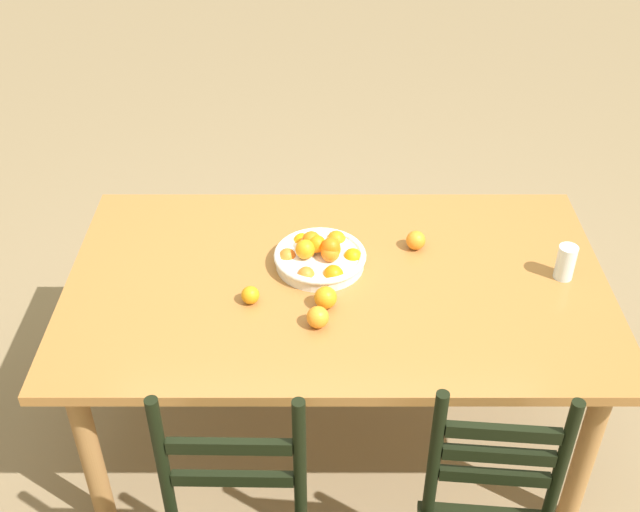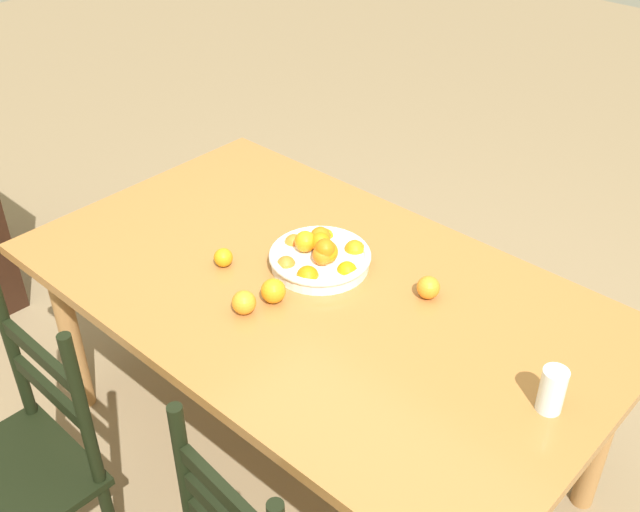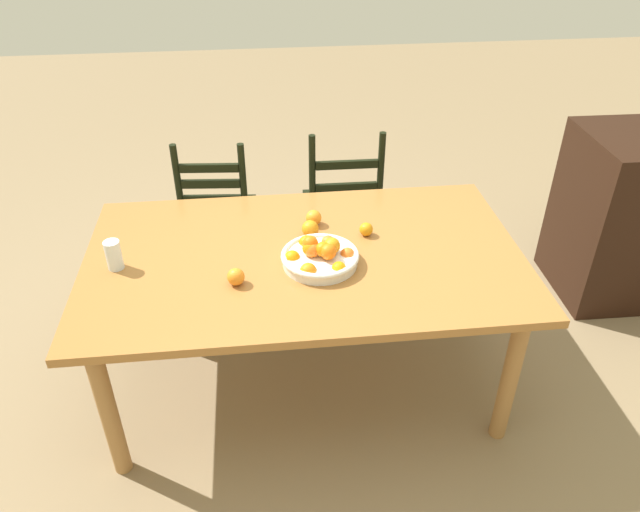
# 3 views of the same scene
# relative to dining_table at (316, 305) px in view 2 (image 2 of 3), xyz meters

# --- Properties ---
(ground_plane) EXTENTS (12.00, 12.00, 0.00)m
(ground_plane) POSITION_rel_dining_table_xyz_m (0.00, 0.00, -0.66)
(ground_plane) COLOR #867050
(dining_table) EXTENTS (1.86, 1.10, 0.74)m
(dining_table) POSITION_rel_dining_table_xyz_m (0.00, 0.00, 0.00)
(dining_table) COLOR #A16933
(dining_table) RESTS_ON ground
(chair_by_cabinet) EXTENTS (0.43, 0.43, 0.96)m
(chair_by_cabinet) POSITION_rel_dining_table_xyz_m (0.30, 0.90, -0.23)
(chair_by_cabinet) COLOR black
(chair_by_cabinet) RESTS_ON ground
(fruit_bowl) EXTENTS (0.32, 0.32, 0.13)m
(fruit_bowl) POSITION_rel_dining_table_xyz_m (0.06, -0.08, 0.12)
(fruit_bowl) COLOR white
(fruit_bowl) RESTS_ON dining_table
(orange_loose_0) EXTENTS (0.06, 0.06, 0.06)m
(orange_loose_0) POSITION_rel_dining_table_xyz_m (0.29, 0.12, 0.11)
(orange_loose_0) COLOR orange
(orange_loose_0) RESTS_ON dining_table
(orange_loose_1) EXTENTS (0.07, 0.07, 0.07)m
(orange_loose_1) POSITION_rel_dining_table_xyz_m (-0.29, -0.18, 0.11)
(orange_loose_1) COLOR orange
(orange_loose_1) RESTS_ON dining_table
(orange_loose_2) EXTENTS (0.08, 0.08, 0.08)m
(orange_loose_2) POSITION_rel_dining_table_xyz_m (0.04, 0.14, 0.12)
(orange_loose_2) COLOR orange
(orange_loose_2) RESTS_ON dining_table
(orange_loose_3) EXTENTS (0.07, 0.07, 0.07)m
(orange_loose_3) POSITION_rel_dining_table_xyz_m (0.07, 0.24, 0.11)
(orange_loose_3) COLOR orange
(orange_loose_3) RESTS_ON dining_table
(drinking_glass) EXTENTS (0.07, 0.07, 0.13)m
(drinking_glass) POSITION_rel_dining_table_xyz_m (-0.78, -0.01, 0.14)
(drinking_glass) COLOR silver
(drinking_glass) RESTS_ON dining_table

